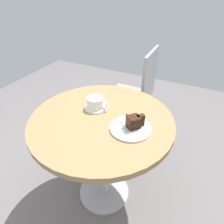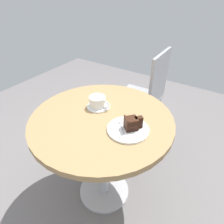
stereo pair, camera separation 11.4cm
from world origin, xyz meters
TOP-DOWN VIEW (x-y plane):
  - ground_plane at (0.00, 0.00)m, footprint 4.40×4.40m
  - cafe_table at (0.00, 0.00)m, footprint 0.85×0.85m
  - saucer at (-0.08, 0.08)m, footprint 0.15×0.15m
  - coffee_cup at (-0.08, 0.08)m, footprint 0.14×0.10m
  - teaspoon at (-0.03, 0.09)m, footprint 0.07×0.08m
  - cake_plate at (0.19, -0.02)m, footprint 0.23×0.23m
  - cake_slice at (0.20, -0.01)m, footprint 0.10×0.10m
  - fork at (0.14, -0.02)m, footprint 0.10×0.11m
  - napkin at (0.21, -0.01)m, footprint 0.18×0.19m
  - cafe_chair at (-0.02, 0.72)m, footprint 0.39×0.39m

SIDE VIEW (x-z plane):
  - ground_plane at x=0.00m, z-range -0.01..0.00m
  - cafe_chair at x=-0.02m, z-range 0.09..1.01m
  - cafe_table at x=0.00m, z-range 0.25..0.97m
  - napkin at x=0.21m, z-range 0.72..0.72m
  - saucer at x=-0.08m, z-range 0.72..0.73m
  - cake_plate at x=0.19m, z-range 0.72..0.73m
  - teaspoon at x=-0.03m, z-range 0.73..0.73m
  - fork at x=0.14m, z-range 0.73..0.74m
  - coffee_cup at x=-0.08m, z-range 0.73..0.80m
  - cake_slice at x=0.20m, z-range 0.73..0.80m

